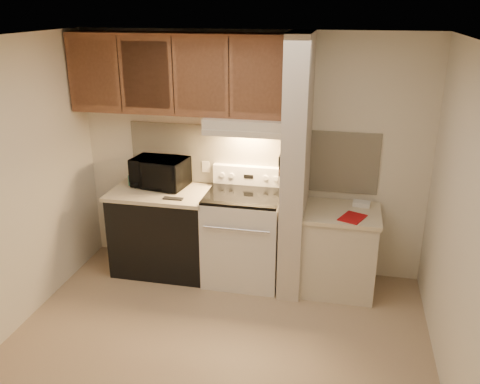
% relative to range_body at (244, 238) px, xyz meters
% --- Properties ---
extents(floor, '(3.60, 3.60, 0.00)m').
position_rel_range_body_xyz_m(floor, '(0.00, -1.16, -0.46)').
color(floor, tan).
rests_on(floor, ground).
extents(ceiling, '(3.60, 3.60, 0.00)m').
position_rel_range_body_xyz_m(ceiling, '(0.00, -1.16, 2.04)').
color(ceiling, white).
rests_on(ceiling, wall_back).
extents(wall_back, '(3.60, 2.50, 0.02)m').
position_rel_range_body_xyz_m(wall_back, '(0.00, 0.34, 0.79)').
color(wall_back, silver).
rests_on(wall_back, floor).
extents(wall_left, '(0.02, 3.00, 2.50)m').
position_rel_range_body_xyz_m(wall_left, '(-1.80, -1.16, 0.79)').
color(wall_left, silver).
rests_on(wall_left, floor).
extents(wall_right, '(0.02, 3.00, 2.50)m').
position_rel_range_body_xyz_m(wall_right, '(1.80, -1.16, 0.79)').
color(wall_right, silver).
rests_on(wall_right, floor).
extents(backsplash, '(2.60, 0.02, 0.63)m').
position_rel_range_body_xyz_m(backsplash, '(0.00, 0.33, 0.78)').
color(backsplash, '#F0E6C8').
rests_on(backsplash, wall_back).
extents(range_body, '(0.76, 0.65, 0.92)m').
position_rel_range_body_xyz_m(range_body, '(0.00, 0.00, 0.00)').
color(range_body, silver).
rests_on(range_body, floor).
extents(oven_window, '(0.50, 0.01, 0.30)m').
position_rel_range_body_xyz_m(oven_window, '(0.00, -0.32, 0.04)').
color(oven_window, black).
rests_on(oven_window, range_body).
extents(oven_handle, '(0.65, 0.02, 0.02)m').
position_rel_range_body_xyz_m(oven_handle, '(0.00, -0.35, 0.26)').
color(oven_handle, silver).
rests_on(oven_handle, range_body).
extents(cooktop, '(0.74, 0.64, 0.03)m').
position_rel_range_body_xyz_m(cooktop, '(0.00, 0.00, 0.48)').
color(cooktop, black).
rests_on(cooktop, range_body).
extents(range_backguard, '(0.76, 0.08, 0.20)m').
position_rel_range_body_xyz_m(range_backguard, '(0.00, 0.28, 0.59)').
color(range_backguard, silver).
rests_on(range_backguard, range_body).
extents(range_display, '(0.10, 0.01, 0.04)m').
position_rel_range_body_xyz_m(range_display, '(0.00, 0.24, 0.59)').
color(range_display, black).
rests_on(range_display, range_backguard).
extents(range_knob_left_outer, '(0.05, 0.02, 0.05)m').
position_rel_range_body_xyz_m(range_knob_left_outer, '(-0.28, 0.24, 0.59)').
color(range_knob_left_outer, silver).
rests_on(range_knob_left_outer, range_backguard).
extents(range_knob_left_inner, '(0.05, 0.02, 0.05)m').
position_rel_range_body_xyz_m(range_knob_left_inner, '(-0.18, 0.24, 0.59)').
color(range_knob_left_inner, silver).
rests_on(range_knob_left_inner, range_backguard).
extents(range_knob_right_inner, '(0.05, 0.02, 0.05)m').
position_rel_range_body_xyz_m(range_knob_right_inner, '(0.18, 0.24, 0.59)').
color(range_knob_right_inner, silver).
rests_on(range_knob_right_inner, range_backguard).
extents(range_knob_right_outer, '(0.05, 0.02, 0.05)m').
position_rel_range_body_xyz_m(range_knob_right_outer, '(0.28, 0.24, 0.59)').
color(range_knob_right_outer, silver).
rests_on(range_knob_right_outer, range_backguard).
extents(dishwasher_front, '(1.00, 0.63, 0.87)m').
position_rel_range_body_xyz_m(dishwasher_front, '(-0.88, 0.01, -0.03)').
color(dishwasher_front, black).
rests_on(dishwasher_front, floor).
extents(left_countertop, '(1.04, 0.67, 0.04)m').
position_rel_range_body_xyz_m(left_countertop, '(-0.88, 0.01, 0.43)').
color(left_countertop, beige).
rests_on(left_countertop, dishwasher_front).
extents(spoon_rest, '(0.20, 0.06, 0.01)m').
position_rel_range_body_xyz_m(spoon_rest, '(-0.68, -0.19, 0.46)').
color(spoon_rest, black).
rests_on(spoon_rest, left_countertop).
extents(teal_jar, '(0.12, 0.12, 0.11)m').
position_rel_range_body_xyz_m(teal_jar, '(-1.23, 0.11, 0.50)').
color(teal_jar, '#296B64').
rests_on(teal_jar, left_countertop).
extents(outlet, '(0.08, 0.01, 0.12)m').
position_rel_range_body_xyz_m(outlet, '(-0.48, 0.32, 0.64)').
color(outlet, beige).
rests_on(outlet, backsplash).
extents(microwave, '(0.60, 0.45, 0.31)m').
position_rel_range_body_xyz_m(microwave, '(-0.93, 0.15, 0.60)').
color(microwave, black).
rests_on(microwave, left_countertop).
extents(partition_pillar, '(0.22, 0.70, 2.50)m').
position_rel_range_body_xyz_m(partition_pillar, '(0.51, -0.01, 0.79)').
color(partition_pillar, beige).
rests_on(partition_pillar, floor).
extents(pillar_trim, '(0.01, 0.70, 0.04)m').
position_rel_range_body_xyz_m(pillar_trim, '(0.39, -0.01, 0.84)').
color(pillar_trim, brown).
rests_on(pillar_trim, partition_pillar).
extents(knife_strip, '(0.02, 0.42, 0.04)m').
position_rel_range_body_xyz_m(knife_strip, '(0.39, -0.06, 0.86)').
color(knife_strip, black).
rests_on(knife_strip, partition_pillar).
extents(knife_blade_a, '(0.01, 0.03, 0.16)m').
position_rel_range_body_xyz_m(knife_blade_a, '(0.38, -0.23, 0.76)').
color(knife_blade_a, silver).
rests_on(knife_blade_a, knife_strip).
extents(knife_handle_a, '(0.02, 0.02, 0.10)m').
position_rel_range_body_xyz_m(knife_handle_a, '(0.38, -0.21, 0.91)').
color(knife_handle_a, black).
rests_on(knife_handle_a, knife_strip).
extents(knife_blade_b, '(0.01, 0.04, 0.18)m').
position_rel_range_body_xyz_m(knife_blade_b, '(0.38, -0.13, 0.75)').
color(knife_blade_b, silver).
rests_on(knife_blade_b, knife_strip).
extents(knife_handle_b, '(0.02, 0.02, 0.10)m').
position_rel_range_body_xyz_m(knife_handle_b, '(0.38, -0.15, 0.91)').
color(knife_handle_b, black).
rests_on(knife_handle_b, knife_strip).
extents(knife_blade_c, '(0.01, 0.04, 0.20)m').
position_rel_range_body_xyz_m(knife_blade_c, '(0.38, -0.06, 0.74)').
color(knife_blade_c, silver).
rests_on(knife_blade_c, knife_strip).
extents(knife_handle_c, '(0.02, 0.02, 0.10)m').
position_rel_range_body_xyz_m(knife_handle_c, '(0.38, -0.07, 0.91)').
color(knife_handle_c, black).
rests_on(knife_handle_c, knife_strip).
extents(knife_blade_d, '(0.01, 0.04, 0.16)m').
position_rel_range_body_xyz_m(knife_blade_d, '(0.38, 0.01, 0.76)').
color(knife_blade_d, silver).
rests_on(knife_blade_d, knife_strip).
extents(knife_handle_d, '(0.02, 0.02, 0.10)m').
position_rel_range_body_xyz_m(knife_handle_d, '(0.38, 0.02, 0.91)').
color(knife_handle_d, black).
rests_on(knife_handle_d, knife_strip).
extents(knife_blade_e, '(0.01, 0.04, 0.18)m').
position_rel_range_body_xyz_m(knife_blade_e, '(0.38, 0.12, 0.75)').
color(knife_blade_e, silver).
rests_on(knife_blade_e, knife_strip).
extents(knife_handle_e, '(0.02, 0.02, 0.10)m').
position_rel_range_body_xyz_m(knife_handle_e, '(0.38, 0.09, 0.91)').
color(knife_handle_e, black).
rests_on(knife_handle_e, knife_strip).
extents(oven_mitt, '(0.03, 0.10, 0.23)m').
position_rel_range_body_xyz_m(oven_mitt, '(0.38, 0.17, 0.68)').
color(oven_mitt, gray).
rests_on(oven_mitt, partition_pillar).
extents(right_cab_base, '(0.70, 0.60, 0.81)m').
position_rel_range_body_xyz_m(right_cab_base, '(0.97, -0.01, -0.06)').
color(right_cab_base, beige).
rests_on(right_cab_base, floor).
extents(right_countertop, '(0.74, 0.64, 0.04)m').
position_rel_range_body_xyz_m(right_countertop, '(0.97, -0.01, 0.37)').
color(right_countertop, beige).
rests_on(right_countertop, right_cab_base).
extents(red_folder, '(0.28, 0.32, 0.01)m').
position_rel_range_body_xyz_m(red_folder, '(1.07, -0.15, 0.39)').
color(red_folder, '#A60D10').
rests_on(red_folder, right_countertop).
extents(white_box, '(0.18, 0.13, 0.04)m').
position_rel_range_body_xyz_m(white_box, '(1.15, 0.17, 0.41)').
color(white_box, white).
rests_on(white_box, right_countertop).
extents(range_hood, '(0.78, 0.44, 0.15)m').
position_rel_range_body_xyz_m(range_hood, '(0.00, 0.12, 1.17)').
color(range_hood, beige).
rests_on(range_hood, upper_cabinets).
extents(hood_lip, '(0.78, 0.04, 0.06)m').
position_rel_range_body_xyz_m(hood_lip, '(0.00, -0.08, 1.12)').
color(hood_lip, beige).
rests_on(hood_lip, range_hood).
extents(upper_cabinets, '(2.18, 0.33, 0.77)m').
position_rel_range_body_xyz_m(upper_cabinets, '(-0.69, 0.17, 1.62)').
color(upper_cabinets, brown).
rests_on(upper_cabinets, wall_back).
extents(cab_door_a, '(0.46, 0.01, 0.63)m').
position_rel_range_body_xyz_m(cab_door_a, '(-1.51, 0.01, 1.62)').
color(cab_door_a, brown).
rests_on(cab_door_a, upper_cabinets).
extents(cab_gap_a, '(0.01, 0.01, 0.73)m').
position_rel_range_body_xyz_m(cab_gap_a, '(-1.23, 0.01, 1.62)').
color(cab_gap_a, black).
rests_on(cab_gap_a, upper_cabinets).
extents(cab_door_b, '(0.46, 0.01, 0.63)m').
position_rel_range_body_xyz_m(cab_door_b, '(-0.96, 0.01, 1.62)').
color(cab_door_b, brown).
rests_on(cab_door_b, upper_cabinets).
extents(cab_gap_b, '(0.01, 0.01, 0.73)m').
position_rel_range_body_xyz_m(cab_gap_b, '(-0.69, 0.01, 1.62)').
color(cab_gap_b, black).
rests_on(cab_gap_b, upper_cabinets).
extents(cab_door_c, '(0.46, 0.01, 0.63)m').
position_rel_range_body_xyz_m(cab_door_c, '(-0.42, 0.01, 1.62)').
color(cab_door_c, brown).
rests_on(cab_door_c, upper_cabinets).
extents(cab_gap_c, '(0.01, 0.01, 0.73)m').
position_rel_range_body_xyz_m(cab_gap_c, '(-0.14, 0.01, 1.62)').
color(cab_gap_c, black).
rests_on(cab_gap_c, upper_cabinets).
extents(cab_door_d, '(0.46, 0.01, 0.63)m').
position_rel_range_body_xyz_m(cab_door_d, '(0.13, 0.01, 1.62)').
color(cab_door_d, brown).
rests_on(cab_door_d, upper_cabinets).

